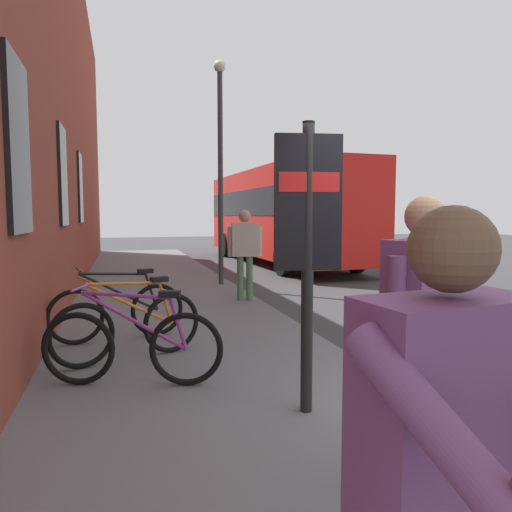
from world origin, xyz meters
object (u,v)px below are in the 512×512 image
city_bus (280,211)px  bicycle_mid_rack (130,326)px  transit_info_sign (308,221)px  pedestrian_by_facade (245,245)px  bicycle_under_window (133,346)px  tourist_with_hotdogs (452,455)px  street_lamp (220,153)px  pedestrian_near_bus (423,316)px  bicycle_by_door (119,311)px

city_bus → bicycle_mid_rack: bearing=153.0°
transit_info_sign → pedestrian_by_facade: transit_info_sign is taller
bicycle_under_window → transit_info_sign: size_ratio=0.71×
tourist_with_hotdogs → street_lamp: size_ratio=0.32×
tourist_with_hotdogs → city_bus: bearing=-17.3°
tourist_with_hotdogs → pedestrian_by_facade: bearing=-10.8°
bicycle_mid_rack → street_lamp: (5.59, -2.22, 2.70)m
pedestrian_near_bus → bicycle_under_window: bearing=34.1°
bicycle_mid_rack → pedestrian_near_bus: 3.60m
transit_info_sign → city_bus: (12.72, -4.12, 0.20)m
pedestrian_by_facade → street_lamp: 3.04m
bicycle_under_window → pedestrian_near_bus: size_ratio=0.97×
bicycle_mid_rack → city_bus: (10.85, -5.52, 1.41)m
pedestrian_near_bus → tourist_with_hotdogs: size_ratio=1.05×
pedestrian_by_facade → street_lamp: size_ratio=0.34×
bicycle_under_window → pedestrian_by_facade: size_ratio=0.98×
bicycle_under_window → pedestrian_near_bus: bearing=-145.9°
bicycle_by_door → pedestrian_by_facade: 3.40m
street_lamp → city_bus: bearing=-32.1°
bicycle_under_window → transit_info_sign: 2.11m
transit_info_sign → city_bus: size_ratio=0.23×
bicycle_mid_rack → tourist_with_hotdogs: 4.59m
pedestrian_near_bus → street_lamp: street_lamp is taller
bicycle_by_door → pedestrian_near_bus: 4.50m
pedestrian_by_facade → tourist_with_hotdogs: bearing=169.2°
bicycle_by_door → transit_info_sign: size_ratio=0.73×
bicycle_by_door → street_lamp: (4.65, -2.35, 2.70)m
bicycle_by_door → transit_info_sign: 3.42m
bicycle_under_window → pedestrian_near_bus: pedestrian_near_bus is taller
city_bus → pedestrian_near_bus: city_bus is taller
bicycle_under_window → bicycle_mid_rack: (0.84, 0.01, -0.00)m
pedestrian_near_bus → pedestrian_by_facade: bearing=-5.6°
pedestrian_by_facade → city_bus: bearing=-23.7°
pedestrian_by_facade → bicycle_mid_rack: bearing=146.2°
transit_info_sign → tourist_with_hotdogs: transit_info_sign is taller
transit_info_sign → pedestrian_by_facade: (5.18, -0.82, -0.53)m
bicycle_mid_rack → pedestrian_near_bus: size_ratio=0.96×
bicycle_under_window → bicycle_by_door: same height
bicycle_mid_rack → pedestrian_by_facade: bearing=-33.8°
bicycle_under_window → transit_info_sign: bearing=-126.5°
transit_info_sign → tourist_with_hotdogs: bearing=165.7°
pedestrian_by_facade → tourist_with_hotdogs: (-7.80, 1.49, -0.03)m
bicycle_mid_rack → street_lamp: size_ratio=0.32×
transit_info_sign → pedestrian_near_bus: bearing=-171.9°
bicycle_mid_rack → tourist_with_hotdogs: bearing=-170.8°
city_bus → bicycle_under_window: bearing=154.8°
bicycle_by_door → street_lamp: size_ratio=0.34×
tourist_with_hotdogs → bicycle_mid_rack: bearing=9.2°
bicycle_under_window → tourist_with_hotdogs: bearing=-168.8°
bicycle_mid_rack → city_bus: 12.26m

